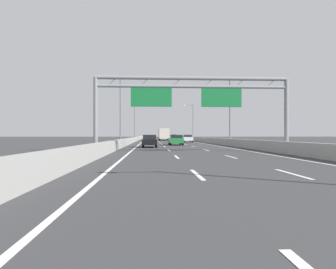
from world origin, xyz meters
TOP-DOWN VIEW (x-y plane):
  - ground_plane at (0.00, 100.00)m, footprint 260.00×260.00m
  - lane_dash_left_1 at (-1.80, 12.50)m, footprint 0.16×3.00m
  - lane_dash_left_2 at (-1.80, 21.50)m, footprint 0.16×3.00m
  - lane_dash_left_3 at (-1.80, 30.50)m, footprint 0.16×3.00m
  - lane_dash_left_4 at (-1.80, 39.50)m, footprint 0.16×3.00m
  - lane_dash_left_5 at (-1.80, 48.50)m, footprint 0.16×3.00m
  - lane_dash_left_6 at (-1.80, 57.50)m, footprint 0.16×3.00m
  - lane_dash_left_7 at (-1.80, 66.50)m, footprint 0.16×3.00m
  - lane_dash_left_8 at (-1.80, 75.50)m, footprint 0.16×3.00m
  - lane_dash_left_9 at (-1.80, 84.50)m, footprint 0.16×3.00m
  - lane_dash_left_10 at (-1.80, 93.50)m, footprint 0.16×3.00m
  - lane_dash_left_11 at (-1.80, 102.50)m, footprint 0.16×3.00m
  - lane_dash_left_12 at (-1.80, 111.50)m, footprint 0.16×3.00m
  - lane_dash_left_13 at (-1.80, 120.50)m, footprint 0.16×3.00m
  - lane_dash_left_14 at (-1.80, 129.50)m, footprint 0.16×3.00m
  - lane_dash_left_15 at (-1.80, 138.50)m, footprint 0.16×3.00m
  - lane_dash_left_16 at (-1.80, 147.50)m, footprint 0.16×3.00m
  - lane_dash_left_17 at (-1.80, 156.50)m, footprint 0.16×3.00m
  - lane_dash_right_1 at (1.80, 12.50)m, footprint 0.16×3.00m
  - lane_dash_right_2 at (1.80, 21.50)m, footprint 0.16×3.00m
  - lane_dash_right_3 at (1.80, 30.50)m, footprint 0.16×3.00m
  - lane_dash_right_4 at (1.80, 39.50)m, footprint 0.16×3.00m
  - lane_dash_right_5 at (1.80, 48.50)m, footprint 0.16×3.00m
  - lane_dash_right_6 at (1.80, 57.50)m, footprint 0.16×3.00m
  - lane_dash_right_7 at (1.80, 66.50)m, footprint 0.16×3.00m
  - lane_dash_right_8 at (1.80, 75.50)m, footprint 0.16×3.00m
  - lane_dash_right_9 at (1.80, 84.50)m, footprint 0.16×3.00m
  - lane_dash_right_10 at (1.80, 93.50)m, footprint 0.16×3.00m
  - lane_dash_right_11 at (1.80, 102.50)m, footprint 0.16×3.00m
  - lane_dash_right_12 at (1.80, 111.50)m, footprint 0.16×3.00m
  - lane_dash_right_13 at (1.80, 120.50)m, footprint 0.16×3.00m
  - lane_dash_right_14 at (1.80, 129.50)m, footprint 0.16×3.00m
  - lane_dash_right_15 at (1.80, 138.50)m, footprint 0.16×3.00m
  - lane_dash_right_16 at (1.80, 147.50)m, footprint 0.16×3.00m
  - lane_dash_right_17 at (1.80, 156.50)m, footprint 0.16×3.00m
  - edge_line_left at (-5.25, 88.00)m, footprint 0.16×176.00m
  - edge_line_right at (5.25, 88.00)m, footprint 0.16×176.00m
  - barrier_left at (-6.90, 110.00)m, footprint 0.45×220.00m
  - barrier_right at (6.90, 110.00)m, footprint 0.45×220.00m
  - sign_gantry at (-0.12, 26.95)m, footprint 16.42×0.36m
  - streetlamp_left_mid at (-7.47, 44.51)m, footprint 2.58×0.28m
  - streetlamp_right_mid at (7.47, 44.51)m, footprint 2.58×0.28m
  - streetlamp_left_far at (-7.47, 82.86)m, footprint 2.58×0.28m
  - streetlamp_right_far at (7.47, 82.86)m, footprint 2.58×0.28m
  - black_car at (-3.64, 37.55)m, footprint 1.73×4.28m
  - silver_car at (3.58, 96.08)m, footprint 1.74×4.67m
  - white_car at (3.70, 62.01)m, footprint 1.81×4.26m
  - green_car at (0.03, 44.93)m, footprint 1.88×4.43m
  - box_truck at (-0.17, 80.47)m, footprint 2.49×8.64m

SIDE VIEW (x-z plane):
  - ground_plane at x=0.00m, z-range 0.00..0.00m
  - lane_dash_left_1 at x=-1.80m, z-range 0.00..0.01m
  - lane_dash_left_2 at x=-1.80m, z-range 0.00..0.01m
  - lane_dash_left_3 at x=-1.80m, z-range 0.00..0.01m
  - lane_dash_left_4 at x=-1.80m, z-range 0.00..0.01m
  - lane_dash_left_5 at x=-1.80m, z-range 0.00..0.01m
  - lane_dash_left_6 at x=-1.80m, z-range 0.00..0.01m
  - lane_dash_left_7 at x=-1.80m, z-range 0.00..0.01m
  - lane_dash_left_8 at x=-1.80m, z-range 0.00..0.01m
  - lane_dash_left_9 at x=-1.80m, z-range 0.00..0.01m
  - lane_dash_left_10 at x=-1.80m, z-range 0.00..0.01m
  - lane_dash_left_11 at x=-1.80m, z-range 0.00..0.01m
  - lane_dash_left_12 at x=-1.80m, z-range 0.00..0.01m
  - lane_dash_left_13 at x=-1.80m, z-range 0.00..0.01m
  - lane_dash_left_14 at x=-1.80m, z-range 0.00..0.01m
  - lane_dash_left_15 at x=-1.80m, z-range 0.00..0.01m
  - lane_dash_left_16 at x=-1.80m, z-range 0.00..0.01m
  - lane_dash_left_17 at x=-1.80m, z-range 0.00..0.01m
  - lane_dash_right_1 at x=1.80m, z-range 0.00..0.01m
  - lane_dash_right_2 at x=1.80m, z-range 0.00..0.01m
  - lane_dash_right_3 at x=1.80m, z-range 0.00..0.01m
  - lane_dash_right_4 at x=1.80m, z-range 0.00..0.01m
  - lane_dash_right_5 at x=1.80m, z-range 0.00..0.01m
  - lane_dash_right_6 at x=1.80m, z-range 0.00..0.01m
  - lane_dash_right_7 at x=1.80m, z-range 0.00..0.01m
  - lane_dash_right_8 at x=1.80m, z-range 0.00..0.01m
  - lane_dash_right_9 at x=1.80m, z-range 0.00..0.01m
  - lane_dash_right_10 at x=1.80m, z-range 0.00..0.01m
  - lane_dash_right_11 at x=1.80m, z-range 0.00..0.01m
  - lane_dash_right_12 at x=1.80m, z-range 0.00..0.01m
  - lane_dash_right_13 at x=1.80m, z-range 0.00..0.01m
  - lane_dash_right_14 at x=1.80m, z-range 0.00..0.01m
  - lane_dash_right_15 at x=1.80m, z-range 0.00..0.01m
  - lane_dash_right_16 at x=1.80m, z-range 0.00..0.01m
  - lane_dash_right_17 at x=1.80m, z-range 0.00..0.01m
  - edge_line_left at x=-5.25m, z-range 0.00..0.01m
  - edge_line_right at x=5.25m, z-range 0.00..0.01m
  - barrier_left at x=-6.90m, z-range 0.00..0.95m
  - barrier_right at x=6.90m, z-range 0.00..0.95m
  - white_car at x=3.70m, z-range 0.02..1.47m
  - black_car at x=-3.64m, z-range 0.02..1.48m
  - green_car at x=0.03m, z-range 0.03..1.48m
  - silver_car at x=3.58m, z-range 0.00..1.53m
  - box_truck at x=-0.17m, z-range 0.16..3.21m
  - sign_gantry at x=-0.12m, z-range 1.64..8.00m
  - streetlamp_left_mid at x=-7.47m, z-range 0.65..10.15m
  - streetlamp_right_mid at x=7.47m, z-range 0.65..10.15m
  - streetlamp_left_far at x=-7.47m, z-range 0.65..10.15m
  - streetlamp_right_far at x=7.47m, z-range 0.65..10.15m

